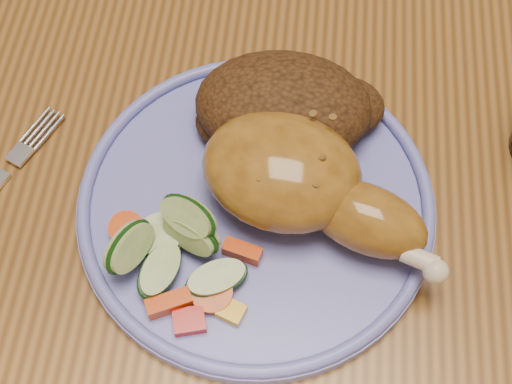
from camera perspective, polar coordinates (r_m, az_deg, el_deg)
ground at (r=1.29m, az=3.09°, el=-12.52°), size 4.00×4.00×0.00m
dining_table at (r=0.68m, az=5.75°, el=3.34°), size 0.90×1.40×0.75m
plate at (r=0.55m, az=-0.00°, el=-1.05°), size 0.27×0.27×0.01m
plate_rim at (r=0.54m, az=-0.00°, el=-0.51°), size 0.27×0.27×0.01m
chicken_leg at (r=0.52m, az=3.70°, el=0.79°), size 0.19×0.14×0.06m
rice_pilaf at (r=0.56m, az=2.50°, el=6.76°), size 0.15×0.10×0.06m
vegetable_pile at (r=0.51m, az=-6.68°, el=-4.66°), size 0.12×0.11×0.05m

